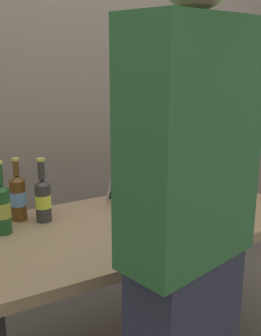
{
  "coord_description": "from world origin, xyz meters",
  "views": [
    {
      "loc": [
        -0.88,
        -1.53,
        1.48
      ],
      "look_at": [
        -0.03,
        0.0,
        0.99
      ],
      "focal_mm": 44.86,
      "sensor_mm": 36.0,
      "label": 1
    }
  ],
  "objects_px": {
    "laptop": "(149,196)",
    "coffee_mug": "(190,227)",
    "beer_bottle_dark": "(2,207)",
    "person_figure": "(187,244)",
    "beer_bottle_green": "(43,198)",
    "beer_bottle_amber": "(18,196)"
  },
  "relations": [
    {
      "from": "laptop",
      "to": "coffee_mug",
      "type": "xyz_separation_m",
      "value": [
        -0.07,
        -0.42,
        0.01
      ]
    },
    {
      "from": "beer_bottle_dark",
      "to": "person_figure",
      "type": "bearing_deg",
      "value": -65.82
    },
    {
      "from": "laptop",
      "to": "coffee_mug",
      "type": "height_order",
      "value": "laptop"
    },
    {
      "from": "beer_bottle_green",
      "to": "coffee_mug",
      "type": "distance_m",
      "value": 0.66
    },
    {
      "from": "beer_bottle_green",
      "to": "person_figure",
      "type": "distance_m",
      "value": 0.86
    },
    {
      "from": "beer_bottle_amber",
      "to": "person_figure",
      "type": "height_order",
      "value": "person_figure"
    },
    {
      "from": "person_figure",
      "to": "beer_bottle_amber",
      "type": "bearing_deg",
      "value": 105.88
    },
    {
      "from": "beer_bottle_dark",
      "to": "person_figure",
      "type": "xyz_separation_m",
      "value": [
        0.36,
        -0.79,
        0.08
      ]
    },
    {
      "from": "beer_bottle_dark",
      "to": "person_figure",
      "type": "relative_size",
      "value": 0.17
    },
    {
      "from": "laptop",
      "to": "person_figure",
      "type": "xyz_separation_m",
      "value": [
        -0.36,
        -0.79,
        0.15
      ]
    },
    {
      "from": "beer_bottle_green",
      "to": "person_figure",
      "type": "height_order",
      "value": "person_figure"
    },
    {
      "from": "coffee_mug",
      "to": "beer_bottle_green",
      "type": "bearing_deg",
      "value": 134.09
    },
    {
      "from": "person_figure",
      "to": "laptop",
      "type": "bearing_deg",
      "value": 65.56
    },
    {
      "from": "beer_bottle_dark",
      "to": "beer_bottle_amber",
      "type": "distance_m",
      "value": 0.15
    },
    {
      "from": "beer_bottle_dark",
      "to": "person_figure",
      "type": "height_order",
      "value": "person_figure"
    },
    {
      "from": "laptop",
      "to": "beer_bottle_dark",
      "type": "distance_m",
      "value": 0.72
    },
    {
      "from": "person_figure",
      "to": "beer_bottle_green",
      "type": "bearing_deg",
      "value": 101.21
    },
    {
      "from": "person_figure",
      "to": "coffee_mug",
      "type": "distance_m",
      "value": 0.49
    },
    {
      "from": "beer_bottle_dark",
      "to": "beer_bottle_green",
      "type": "height_order",
      "value": "beer_bottle_dark"
    },
    {
      "from": "beer_bottle_green",
      "to": "beer_bottle_amber",
      "type": "height_order",
      "value": "beer_bottle_green"
    },
    {
      "from": "laptop",
      "to": "beer_bottle_green",
      "type": "xyz_separation_m",
      "value": [
        -0.52,
        0.05,
        0.06
      ]
    },
    {
      "from": "beer_bottle_green",
      "to": "beer_bottle_dark",
      "type": "bearing_deg",
      "value": -166.69
    }
  ]
}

